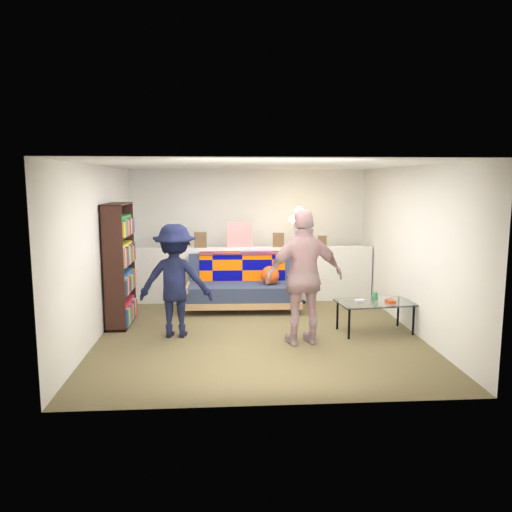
{
  "coord_description": "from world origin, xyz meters",
  "views": [
    {
      "loc": [
        -0.52,
        -7.1,
        2.18
      ],
      "look_at": [
        0.0,
        0.4,
        1.05
      ],
      "focal_mm": 35.0,
      "sensor_mm": 36.0,
      "label": 1
    }
  ],
  "objects_px": {
    "coffee_table": "(376,304)",
    "floor_lamp": "(300,235)",
    "person_right": "(304,277)",
    "bookshelf": "(119,269)",
    "person_left": "(175,281)",
    "futon_sofa": "(244,286)"
  },
  "relations": [
    {
      "from": "coffee_table",
      "to": "floor_lamp",
      "type": "distance_m",
      "value": 2.19
    },
    {
      "from": "coffee_table",
      "to": "person_right",
      "type": "height_order",
      "value": "person_right"
    },
    {
      "from": "bookshelf",
      "to": "person_left",
      "type": "height_order",
      "value": "bookshelf"
    },
    {
      "from": "coffee_table",
      "to": "person_left",
      "type": "relative_size",
      "value": 0.71
    },
    {
      "from": "person_left",
      "to": "futon_sofa",
      "type": "bearing_deg",
      "value": -120.62
    },
    {
      "from": "person_right",
      "to": "person_left",
      "type": "bearing_deg",
      "value": -24.58
    },
    {
      "from": "futon_sofa",
      "to": "bookshelf",
      "type": "relative_size",
      "value": 1.07
    },
    {
      "from": "floor_lamp",
      "to": "person_left",
      "type": "relative_size",
      "value": 1.09
    },
    {
      "from": "person_left",
      "to": "person_right",
      "type": "relative_size",
      "value": 0.87
    },
    {
      "from": "futon_sofa",
      "to": "coffee_table",
      "type": "distance_m",
      "value": 2.37
    },
    {
      "from": "futon_sofa",
      "to": "person_right",
      "type": "distance_m",
      "value": 2.11
    },
    {
      "from": "coffee_table",
      "to": "person_right",
      "type": "distance_m",
      "value": 1.3
    },
    {
      "from": "futon_sofa",
      "to": "bookshelf",
      "type": "height_order",
      "value": "bookshelf"
    },
    {
      "from": "floor_lamp",
      "to": "person_right",
      "type": "xyz_separation_m",
      "value": [
        -0.29,
        -2.29,
        -0.31
      ]
    },
    {
      "from": "coffee_table",
      "to": "floor_lamp",
      "type": "relative_size",
      "value": 0.66
    },
    {
      "from": "person_left",
      "to": "bookshelf",
      "type": "bearing_deg",
      "value": -31.63
    },
    {
      "from": "coffee_table",
      "to": "person_left",
      "type": "height_order",
      "value": "person_left"
    },
    {
      "from": "person_left",
      "to": "coffee_table",
      "type": "bearing_deg",
      "value": -175.97
    },
    {
      "from": "bookshelf",
      "to": "floor_lamp",
      "type": "height_order",
      "value": "bookshelf"
    },
    {
      "from": "bookshelf",
      "to": "coffee_table",
      "type": "bearing_deg",
      "value": -10.46
    },
    {
      "from": "floor_lamp",
      "to": "person_left",
      "type": "bearing_deg",
      "value": -138.26
    },
    {
      "from": "person_left",
      "to": "floor_lamp",
      "type": "bearing_deg",
      "value": -133.59
    }
  ]
}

